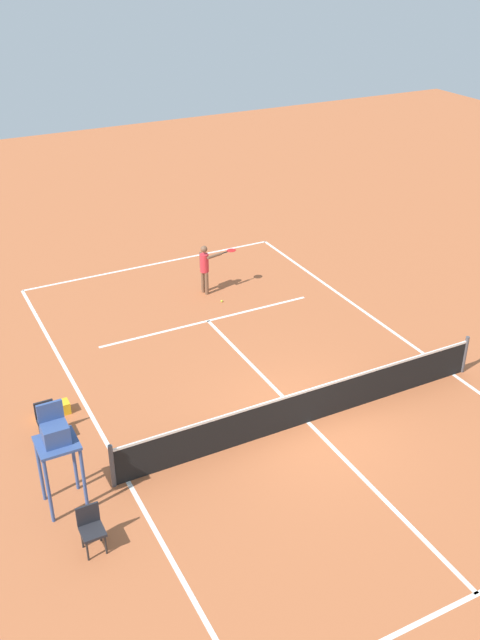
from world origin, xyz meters
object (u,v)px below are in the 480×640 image
tennis_ball (222,301)px  courtside_chair_mid (47,419)px  umpire_chair (56,442)px  equipment_bag (54,410)px  player_serving (206,265)px  courtside_chair_near (91,527)px

tennis_ball → courtside_chair_mid: size_ratio=0.07×
umpire_chair → equipment_bag: bearing=-100.2°
player_serving → courtside_chair_mid: bearing=-63.4°
courtside_chair_mid → umpire_chair: bearing=84.1°
courtside_chair_near → equipment_bag: (-0.41, -4.54, -0.38)m
tennis_ball → courtside_chair_mid: (6.54, 4.33, 0.50)m
player_serving → equipment_bag: player_serving is taller
player_serving → courtside_chair_near: 10.97m
tennis_ball → courtside_chair_near: size_ratio=0.07×
courtside_chair_near → courtside_chair_mid: size_ratio=1.00×
courtside_chair_near → umpire_chair: bearing=-83.8°
courtside_chair_mid → courtside_chair_near: bearing=88.7°
umpire_chair → player_serving: bearing=-131.7°
tennis_ball → umpire_chair: size_ratio=0.03×
player_serving → umpire_chair: bearing=-54.0°
player_serving → equipment_bag: (6.07, 4.31, -0.82)m
player_serving → tennis_ball: bearing=-2.2°
umpire_chair → equipment_bag: (-0.56, -3.13, -1.46)m
player_serving → tennis_ball: 1.26m
umpire_chair → courtside_chair_near: umpire_chair is taller
courtside_chair_near → equipment_bag: 4.57m
courtside_chair_near → equipment_bag: size_ratio=1.25×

